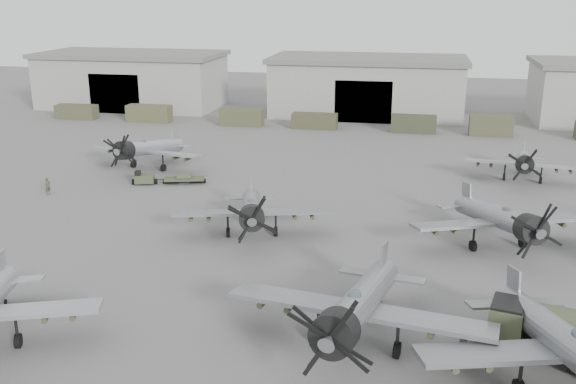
# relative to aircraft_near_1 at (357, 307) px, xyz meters

# --- Properties ---
(ground) EXTENTS (220.00, 220.00, 0.00)m
(ground) POSITION_rel_aircraft_near_1_xyz_m (-5.07, 5.98, -2.56)
(ground) COLOR slate
(ground) RESTS_ON ground
(hangar_left) EXTENTS (29.00, 14.80, 8.70)m
(hangar_left) POSITION_rel_aircraft_near_1_xyz_m (-43.07, 67.94, 1.81)
(hangar_left) COLOR gray
(hangar_left) RESTS_ON ground
(hangar_center) EXTENTS (29.00, 14.80, 8.70)m
(hangar_center) POSITION_rel_aircraft_near_1_xyz_m (-5.07, 67.94, 1.81)
(hangar_center) COLOR gray
(hangar_center) RESTS_ON ground
(support_truck_0) EXTENTS (6.06, 2.20, 2.06)m
(support_truck_0) POSITION_rel_aircraft_near_1_xyz_m (-46.75, 55.98, -1.53)
(support_truck_0) COLOR #43462D
(support_truck_0) RESTS_ON ground
(support_truck_1) EXTENTS (6.41, 2.20, 2.39)m
(support_truck_1) POSITION_rel_aircraft_near_1_xyz_m (-35.33, 55.98, -1.37)
(support_truck_1) COLOR #4A4B31
(support_truck_1) RESTS_ON ground
(support_truck_2) EXTENTS (6.00, 2.20, 2.36)m
(support_truck_2) POSITION_rel_aircraft_near_1_xyz_m (-21.53, 55.98, -1.38)
(support_truck_2) COLOR #45472E
(support_truck_2) RESTS_ON ground
(support_truck_3) EXTENTS (6.14, 2.20, 2.06)m
(support_truck_3) POSITION_rel_aircraft_near_1_xyz_m (-11.20, 55.98, -1.53)
(support_truck_3) COLOR #3F3E29
(support_truck_3) RESTS_ON ground
(support_truck_4) EXTENTS (5.88, 2.20, 2.29)m
(support_truck_4) POSITION_rel_aircraft_near_1_xyz_m (2.16, 55.98, -1.42)
(support_truck_4) COLOR #353A26
(support_truck_4) RESTS_ON ground
(support_truck_5) EXTENTS (5.46, 2.20, 2.64)m
(support_truck_5) POSITION_rel_aircraft_near_1_xyz_m (12.02, 55.98, -1.24)
(support_truck_5) COLOR #42462D
(support_truck_5) RESTS_ON ground
(aircraft_near_1) EXTENTS (14.19, 12.77, 5.63)m
(aircraft_near_1) POSITION_rel_aircraft_near_1_xyz_m (0.00, 0.00, 0.00)
(aircraft_near_1) COLOR gray
(aircraft_near_1) RESTS_ON ground
(aircraft_near_2) EXTENTS (14.02, 12.62, 5.59)m
(aircraft_near_2) POSITION_rel_aircraft_near_1_xyz_m (9.88, -1.99, -0.02)
(aircraft_near_2) COLOR gray
(aircraft_near_2) RESTS_ON ground
(aircraft_mid_1) EXTENTS (12.20, 10.99, 4.86)m
(aircraft_mid_1) POSITION_rel_aircraft_near_1_xyz_m (-9.43, 14.77, -0.35)
(aircraft_mid_1) COLOR gray
(aircraft_mid_1) RESTS_ON ground
(aircraft_mid_2) EXTENTS (12.82, 11.59, 5.19)m
(aircraft_mid_2) POSITION_rel_aircraft_near_1_xyz_m (8.86, 15.87, -0.20)
(aircraft_mid_2) COLOR gray
(aircraft_mid_2) RESTS_ON ground
(aircraft_far_0) EXTENTS (12.58, 11.32, 4.99)m
(aircraft_far_0) POSITION_rel_aircraft_near_1_xyz_m (-25.12, 31.44, -0.29)
(aircraft_far_0) COLOR #9FA3A8
(aircraft_far_0) RESTS_ON ground
(aircraft_far_1) EXTENTS (11.39, 10.25, 4.52)m
(aircraft_far_1) POSITION_rel_aircraft_near_1_xyz_m (13.04, 34.38, -0.50)
(aircraft_far_1) COLOR #A1A4A9
(aircraft_far_1) RESTS_ON ground
(fuel_tanker) EXTENTS (7.61, 3.95, 2.80)m
(fuel_tanker) POSITION_rel_aircraft_near_1_xyz_m (10.27, 1.37, -0.96)
(fuel_tanker) COLOR #3B432B
(fuel_tanker) RESTS_ON ground
(tug_trailer) EXTENTS (6.79, 3.07, 1.35)m
(tug_trailer) POSITION_rel_aircraft_near_1_xyz_m (-21.83, 26.73, -2.06)
(tug_trailer) COLOR #3C442C
(tug_trailer) RESTS_ON ground
(ground_crew) EXTENTS (0.52, 0.66, 1.60)m
(ground_crew) POSITION_rel_aircraft_near_1_xyz_m (-30.65, 21.46, -1.76)
(ground_crew) COLOR #3A412A
(ground_crew) RESTS_ON ground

